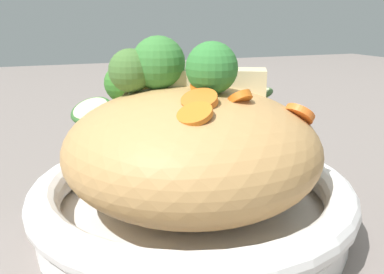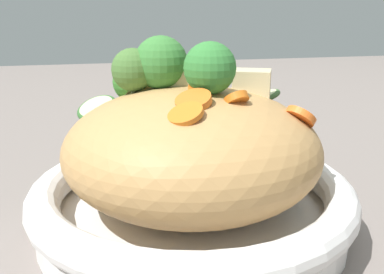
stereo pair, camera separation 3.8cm
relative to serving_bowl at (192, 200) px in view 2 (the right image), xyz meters
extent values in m
plane|color=slate|center=(0.00, 0.00, -0.03)|extent=(3.00, 3.00, 0.00)
cylinder|color=white|center=(0.00, 0.00, -0.02)|extent=(0.29, 0.29, 0.02)
torus|color=white|center=(0.00, 0.00, 0.01)|extent=(0.30, 0.30, 0.03)
ellipsoid|color=tan|center=(0.00, 0.00, 0.05)|extent=(0.23, 0.23, 0.11)
torus|color=tan|center=(-0.06, 0.01, 0.10)|extent=(0.05, 0.05, 0.02)
torus|color=tan|center=(0.03, 0.03, 0.09)|extent=(0.07, 0.07, 0.03)
cone|color=#8FAF6B|center=(-0.02, -0.01, 0.11)|extent=(0.03, 0.03, 0.02)
sphere|color=#357E37|center=(-0.02, -0.01, 0.13)|extent=(0.06, 0.06, 0.04)
cone|color=#93AB75|center=(0.09, 0.04, 0.08)|extent=(0.02, 0.02, 0.02)
sphere|color=#397B2C|center=(0.09, 0.04, 0.10)|extent=(0.06, 0.06, 0.04)
cone|color=#9AAC69|center=(0.03, 0.05, 0.10)|extent=(0.02, 0.02, 0.02)
sphere|color=#477234|center=(0.03, 0.05, 0.12)|extent=(0.06, 0.06, 0.04)
cone|color=#8FB971|center=(0.03, 0.02, 0.10)|extent=(0.03, 0.03, 0.02)
sphere|color=#3B7D37|center=(0.03, 0.02, 0.13)|extent=(0.06, 0.06, 0.05)
cylinder|color=orange|center=(-0.04, -0.03, 0.10)|extent=(0.02, 0.02, 0.02)
cylinder|color=orange|center=(-0.02, -0.01, 0.11)|extent=(0.03, 0.03, 0.02)
cylinder|color=orange|center=(-0.06, 0.02, 0.10)|extent=(0.04, 0.04, 0.02)
cylinder|color=orange|center=(0.05, -0.02, 0.10)|extent=(0.03, 0.03, 0.02)
cylinder|color=orange|center=(-0.04, -0.08, 0.09)|extent=(0.03, 0.03, 0.02)
cylinder|color=orange|center=(-0.04, 0.01, 0.11)|extent=(0.04, 0.04, 0.02)
cylinder|color=beige|center=(0.06, 0.08, 0.08)|extent=(0.05, 0.05, 0.02)
torus|color=#2F5F2A|center=(0.06, 0.08, 0.08)|extent=(0.06, 0.06, 0.02)
cylinder|color=beige|center=(0.03, -0.08, 0.09)|extent=(0.04, 0.04, 0.02)
torus|color=#395C2E|center=(0.03, -0.08, 0.09)|extent=(0.05, 0.05, 0.02)
cube|color=beige|center=(0.01, -0.06, 0.11)|extent=(0.04, 0.04, 0.03)
cube|color=beige|center=(0.02, 0.00, 0.11)|extent=(0.04, 0.04, 0.02)
camera|label=1|loc=(-0.35, 0.13, 0.17)|focal=39.40mm
camera|label=2|loc=(-0.36, 0.10, 0.17)|focal=39.40mm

